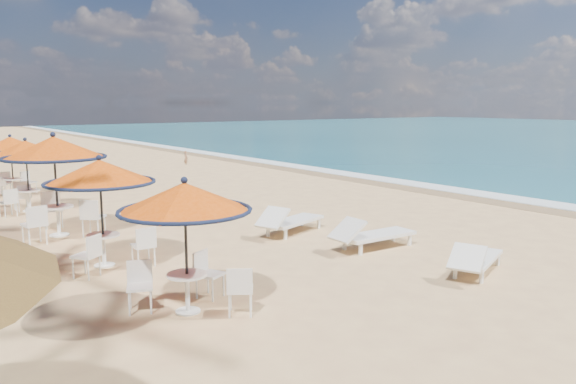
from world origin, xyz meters
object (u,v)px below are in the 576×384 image
station_2 (55,160)px  station_1 (101,182)px  lounger_far (289,220)px  lounger_near (475,258)px  lounger_mid (371,234)px  station_3 (24,158)px  station_0 (187,214)px  station_4 (11,151)px

station_2 → station_1: bearing=-89.4°
station_2 → lounger_far: 6.08m
lounger_near → lounger_mid: 2.64m
lounger_near → station_3: bearing=93.4°
station_0 → station_4: size_ratio=0.98×
station_4 → station_1: bearing=-91.5°
station_3 → lounger_mid: bearing=-61.0°
lounger_mid → lounger_far: (-0.61, 2.35, -0.00)m
station_4 → lounger_near: 16.67m
lounger_far → lounger_near: bearing=-97.9°
station_1 → lounger_far: size_ratio=1.02×
lounger_far → station_3: bearing=104.8°
station_1 → station_2: size_ratio=0.88×
station_2 → lounger_mid: station_2 is taller
station_1 → lounger_near: (5.69, -4.89, -1.44)m
lounger_mid → lounger_far: 2.42m
station_0 → lounger_mid: station_0 is taller
station_1 → lounger_mid: size_ratio=1.05×
station_2 → station_0: bearing=-87.6°
lounger_mid → station_3: bearing=121.5°
station_3 → lounger_near: bearing=-65.4°
station_1 → station_4: (0.28, 10.82, -0.12)m
station_1 → station_4: bearing=88.5°
station_0 → station_1: 3.35m
lounger_mid → station_0: bearing=-165.8°
lounger_far → station_0: bearing=-161.2°
lounger_far → station_2: bearing=127.2°
station_1 → station_3: size_ratio=1.00×
lounger_mid → station_1: bearing=159.8°
station_0 → station_4: 14.15m
station_4 → lounger_near: station_4 is taller
lounger_near → lounger_far: size_ratio=0.90×
station_1 → lounger_mid: bearing=-22.7°
lounger_far → station_1: bearing=162.9°
station_4 → lounger_near: size_ratio=1.10×
station_0 → station_3: bearing=91.1°
station_1 → lounger_mid: station_1 is taller
station_3 → lounger_far: bearing=-57.1°
station_4 → lounger_mid: size_ratio=1.02×
station_1 → station_3: bearing=89.6°
station_0 → lounger_near: (5.44, -1.56, -1.29)m
station_2 → lounger_far: bearing=-34.7°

